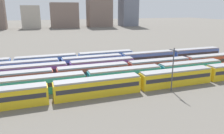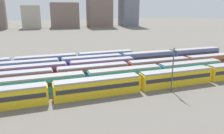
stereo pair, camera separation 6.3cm
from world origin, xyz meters
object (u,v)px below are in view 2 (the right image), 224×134
object	(u,v)px
train_track_5	(47,61)
train_track_2	(128,69)
train_track_3	(31,72)
train_track_4	(93,62)
train_track_0	(139,82)
train_track_1	(86,80)
catenary_pole_0	(173,67)

from	to	relation	value
train_track_5	train_track_2	bearing A→B (deg)	-37.95
train_track_3	train_track_4	size ratio (longest dim) A/B	0.60
train_track_3	train_track_4	distance (m)	18.13
train_track_2	train_track_3	bearing A→B (deg)	167.97
train_track_0	train_track_1	world-z (taller)	same
train_track_5	train_track_1	bearing A→B (deg)	-70.10
train_track_0	train_track_4	distance (m)	21.46
train_track_0	train_track_3	size ratio (longest dim) A/B	2.02
train_track_1	train_track_3	distance (m)	15.82
train_track_3	train_track_4	xyz separation A→B (m)	(17.37, 5.20, 0.00)
train_track_3	train_track_4	world-z (taller)	same
train_track_4	train_track_5	world-z (taller)	same
train_track_1	train_track_5	distance (m)	22.12
train_track_1	train_track_4	xyz separation A→B (m)	(5.44, 15.60, 0.00)
train_track_4	catenary_pole_0	world-z (taller)	catenary_pole_0
train_track_0	catenary_pole_0	size ratio (longest dim) A/B	11.78
train_track_2	train_track_5	bearing A→B (deg)	142.05
train_track_2	train_track_0	bearing A→B (deg)	-99.51
train_track_2	train_track_4	xyz separation A→B (m)	(-7.03, 10.40, 0.00)
train_track_5	train_track_4	bearing A→B (deg)	-21.84
train_track_0	train_track_4	xyz separation A→B (m)	(-5.28, 20.80, 0.00)
train_track_0	train_track_2	world-z (taller)	same
train_track_2	train_track_3	size ratio (longest dim) A/B	2.02
catenary_pole_0	train_track_5	bearing A→B (deg)	130.44
train_track_1	train_track_5	xyz separation A→B (m)	(-7.53, 20.80, -0.00)
train_track_0	catenary_pole_0	xyz separation A→B (m)	(6.35, -2.87, 3.41)
train_track_3	train_track_5	world-z (taller)	same
train_track_2	catenary_pole_0	bearing A→B (deg)	-70.86
train_track_3	train_track_2	bearing A→B (deg)	-12.03
train_track_2	train_track_3	world-z (taller)	same
train_track_4	train_track_0	bearing A→B (deg)	-75.74
train_track_1	catenary_pole_0	xyz separation A→B (m)	(17.08, -8.07, 3.41)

